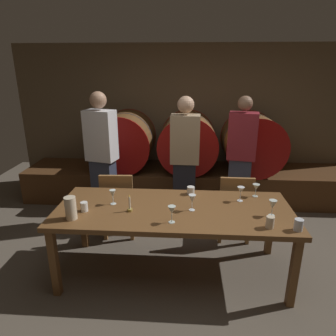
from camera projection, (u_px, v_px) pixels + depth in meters
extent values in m
plane|color=brown|center=(186.00, 281.00, 3.14)|extent=(7.62, 7.62, 0.00)
cube|color=brown|center=(189.00, 119.00, 5.25)|extent=(5.86, 0.24, 2.47)
cube|color=#4C2D16|center=(188.00, 183.00, 5.05)|extent=(5.28, 0.90, 0.52)
cylinder|color=brown|center=(125.00, 141.00, 4.89)|extent=(0.90, 0.85, 0.90)
cylinder|color=maroon|center=(119.00, 148.00, 4.47)|extent=(0.91, 0.03, 0.91)
cylinder|color=maroon|center=(130.00, 135.00, 5.30)|extent=(0.91, 0.03, 0.91)
cylinder|color=#2D2D33|center=(125.00, 141.00, 4.89)|extent=(0.90, 0.04, 0.90)
cylinder|color=brown|center=(188.00, 142.00, 4.82)|extent=(0.90, 0.85, 0.90)
cylinder|color=#9E1411|center=(188.00, 149.00, 4.41)|extent=(0.91, 0.03, 0.91)
cylinder|color=#9E1411|center=(188.00, 136.00, 5.24)|extent=(0.91, 0.03, 0.91)
cylinder|color=#2D2D33|center=(188.00, 142.00, 4.82)|extent=(0.90, 0.04, 0.90)
cylinder|color=brown|center=(252.00, 143.00, 4.76)|extent=(0.90, 0.85, 0.90)
cylinder|color=maroon|center=(258.00, 150.00, 4.34)|extent=(0.91, 0.03, 0.91)
cylinder|color=maroon|center=(247.00, 137.00, 5.18)|extent=(0.91, 0.03, 0.91)
cylinder|color=#2D2D33|center=(252.00, 143.00, 4.76)|extent=(0.90, 0.04, 0.90)
cube|color=brown|center=(173.00, 210.00, 3.05)|extent=(2.37, 0.96, 0.05)
cube|color=brown|center=(54.00, 263.00, 2.85)|extent=(0.07, 0.07, 0.71)
cube|color=brown|center=(294.00, 273.00, 2.71)|extent=(0.07, 0.07, 0.71)
cube|color=brown|center=(83.00, 220.00, 3.64)|extent=(0.07, 0.07, 0.71)
cube|color=brown|center=(270.00, 226.00, 3.50)|extent=(0.07, 0.07, 0.71)
cube|color=olive|center=(120.00, 202.00, 3.91)|extent=(0.42, 0.42, 0.04)
cube|color=olive|center=(116.00, 192.00, 3.67)|extent=(0.40, 0.06, 0.42)
cube|color=olive|center=(135.00, 212.00, 4.14)|extent=(0.05, 0.05, 0.42)
cube|color=olive|center=(110.00, 212.00, 4.15)|extent=(0.05, 0.05, 0.42)
cube|color=olive|center=(132.00, 225.00, 3.82)|extent=(0.05, 0.05, 0.42)
cube|color=olive|center=(105.00, 225.00, 3.83)|extent=(0.05, 0.05, 0.42)
cube|color=olive|center=(234.00, 205.00, 3.83)|extent=(0.41, 0.41, 0.04)
cube|color=olive|center=(237.00, 194.00, 3.59)|extent=(0.40, 0.05, 0.42)
cube|color=olive|center=(244.00, 216.00, 4.05)|extent=(0.04, 0.04, 0.42)
cube|color=olive|center=(218.00, 215.00, 4.08)|extent=(0.04, 0.04, 0.42)
cube|color=olive|center=(248.00, 229.00, 3.73)|extent=(0.04, 0.04, 0.42)
cube|color=olive|center=(220.00, 228.00, 3.76)|extent=(0.04, 0.04, 0.42)
cube|color=#33384C|center=(105.00, 192.00, 4.19)|extent=(0.34, 0.27, 0.93)
cube|color=silver|center=(101.00, 136.00, 3.94)|extent=(0.43, 0.33, 0.66)
sphere|color=tan|center=(98.00, 100.00, 3.79)|extent=(0.21, 0.21, 0.21)
cube|color=black|center=(184.00, 193.00, 4.21)|extent=(0.31, 0.21, 0.88)
cube|color=tan|center=(185.00, 139.00, 3.97)|extent=(0.39, 0.25, 0.64)
sphere|color=#D8A884|center=(186.00, 105.00, 3.82)|extent=(0.22, 0.22, 0.22)
cube|color=#33384C|center=(238.00, 189.00, 4.31)|extent=(0.33, 0.25, 0.90)
cube|color=maroon|center=(243.00, 136.00, 4.06)|extent=(0.42, 0.31, 0.63)
sphere|color=#8C664C|center=(245.00, 103.00, 3.92)|extent=(0.19, 0.19, 0.19)
cylinder|color=olive|center=(130.00, 210.00, 2.98)|extent=(0.05, 0.05, 0.02)
cylinder|color=#EDE5CC|center=(130.00, 203.00, 2.95)|extent=(0.02, 0.02, 0.13)
cone|color=yellow|center=(129.00, 196.00, 2.93)|extent=(0.01, 0.01, 0.02)
cylinder|color=beige|center=(71.00, 208.00, 2.80)|extent=(0.11, 0.11, 0.22)
cylinder|color=silver|center=(113.00, 204.00, 3.13)|extent=(0.06, 0.06, 0.00)
cylinder|color=silver|center=(113.00, 201.00, 3.12)|extent=(0.01, 0.01, 0.07)
cone|color=silver|center=(113.00, 194.00, 3.10)|extent=(0.06, 0.06, 0.08)
cylinder|color=silver|center=(172.00, 222.00, 2.77)|extent=(0.06, 0.06, 0.00)
cylinder|color=silver|center=(172.00, 218.00, 2.75)|extent=(0.01, 0.01, 0.08)
cone|color=silver|center=(172.00, 210.00, 2.73)|extent=(0.07, 0.07, 0.08)
cylinder|color=white|center=(192.00, 210.00, 3.00)|extent=(0.06, 0.06, 0.00)
cylinder|color=white|center=(192.00, 206.00, 2.99)|extent=(0.01, 0.01, 0.08)
cone|color=white|center=(192.00, 199.00, 2.96)|extent=(0.07, 0.07, 0.08)
cylinder|color=white|center=(240.00, 201.00, 3.21)|extent=(0.06, 0.06, 0.00)
cylinder|color=white|center=(240.00, 197.00, 3.19)|extent=(0.01, 0.01, 0.09)
cone|color=white|center=(241.00, 190.00, 3.17)|extent=(0.08, 0.08, 0.07)
cylinder|color=silver|center=(255.00, 196.00, 3.32)|extent=(0.06, 0.06, 0.00)
cylinder|color=silver|center=(255.00, 193.00, 3.31)|extent=(0.01, 0.01, 0.07)
cone|color=silver|center=(256.00, 187.00, 3.28)|extent=(0.08, 0.08, 0.07)
cylinder|color=silver|center=(271.00, 215.00, 2.89)|extent=(0.06, 0.06, 0.00)
cylinder|color=silver|center=(272.00, 212.00, 2.88)|extent=(0.01, 0.01, 0.07)
cone|color=silver|center=(273.00, 205.00, 2.86)|extent=(0.08, 0.08, 0.09)
cylinder|color=white|center=(84.00, 207.00, 2.97)|extent=(0.07, 0.07, 0.10)
cylinder|color=white|center=(191.00, 190.00, 3.36)|extent=(0.08, 0.08, 0.09)
cylinder|color=beige|center=(270.00, 222.00, 2.66)|extent=(0.07, 0.07, 0.11)
cylinder|color=silver|center=(299.00, 225.00, 2.62)|extent=(0.08, 0.08, 0.11)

